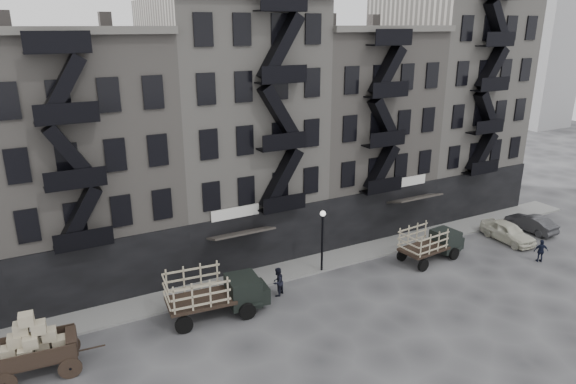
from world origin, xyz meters
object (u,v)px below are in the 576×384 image
policeman (541,251)px  wagon (32,341)px  car_east (508,232)px  car_far (531,223)px  stake_truck_west (214,290)px  stake_truck_east (431,240)px  pedestrian_mid (278,282)px

policeman → wagon: bearing=25.7°
car_east → car_far: bearing=11.1°
stake_truck_west → car_far: (26.18, -0.23, -0.94)m
car_east → car_far: 3.28m
stake_truck_east → car_far: size_ratio=1.28×
wagon → car_east: wagon is taller
car_east → pedestrian_mid: pedestrian_mid is taller
car_far → pedestrian_mid: pedestrian_mid is taller
wagon → stake_truck_east: bearing=6.2°
car_far → policeman: bearing=42.0°
stake_truck_east → policeman: 7.47m
stake_truck_east → pedestrian_mid: stake_truck_east is taller
stake_truck_west → pedestrian_mid: (4.10, 0.33, -0.72)m
stake_truck_east → car_east: bearing=-8.4°
car_east → pedestrian_mid: size_ratio=2.43×
stake_truck_west → car_far: bearing=5.3°
stake_truck_east → car_east: 7.39m
stake_truck_east → car_east: (7.35, -0.36, -0.69)m
stake_truck_west → car_east: bearing=4.0°
stake_truck_west → pedestrian_mid: 4.17m
car_east → car_far: size_ratio=1.08×
pedestrian_mid → car_east: bearing=143.6°
stake_truck_west → wagon: bearing=-169.0°
car_east → pedestrian_mid: (-18.84, 1.02, 0.15)m
wagon → stake_truck_east: 24.69m
stake_truck_west → car_east: (22.94, -0.70, -0.87)m
pedestrian_mid → policeman: 18.43m
pedestrian_mid → stake_truck_east: bearing=143.4°
stake_truck_east → car_east: stake_truck_east is taller
car_east → policeman: (-0.97, -3.49, 0.06)m
wagon → car_far: 35.30m
wagon → car_east: size_ratio=0.90×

